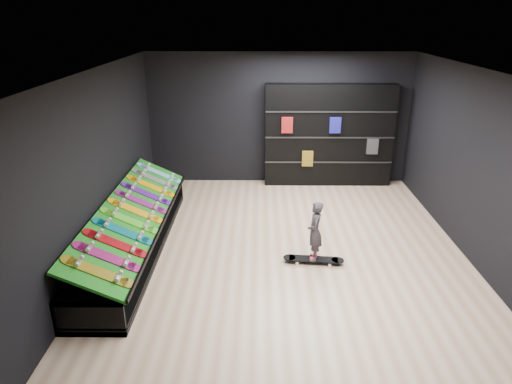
{
  "coord_description": "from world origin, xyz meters",
  "views": [
    {
      "loc": [
        -0.44,
        -6.88,
        3.8
      ],
      "look_at": [
        -0.5,
        0.2,
        1.0
      ],
      "focal_mm": 32.0,
      "sensor_mm": 36.0,
      "label": 1
    }
  ],
  "objects_px": {
    "display_rack": "(135,237)",
    "child": "(314,242)",
    "floor_skateboard": "(313,261)",
    "back_shelving": "(329,135)"
  },
  "relations": [
    {
      "from": "display_rack",
      "to": "floor_skateboard",
      "type": "distance_m",
      "value": 3.02
    },
    {
      "from": "display_rack",
      "to": "child",
      "type": "bearing_deg",
      "value": -7.84
    },
    {
      "from": "back_shelving",
      "to": "child",
      "type": "xyz_separation_m",
      "value": [
        -0.71,
        -3.73,
        -0.78
      ]
    },
    {
      "from": "back_shelving",
      "to": "child",
      "type": "relative_size",
      "value": 4.93
    },
    {
      "from": "display_rack",
      "to": "child",
      "type": "relative_size",
      "value": 7.61
    },
    {
      "from": "child",
      "to": "back_shelving",
      "type": "bearing_deg",
      "value": 175.37
    },
    {
      "from": "child",
      "to": "floor_skateboard",
      "type": "bearing_deg",
      "value": 180.0
    },
    {
      "from": "floor_skateboard",
      "to": "display_rack",
      "type": "bearing_deg",
      "value": 178.1
    },
    {
      "from": "floor_skateboard",
      "to": "child",
      "type": "distance_m",
      "value": 0.34
    },
    {
      "from": "floor_skateboard",
      "to": "child",
      "type": "relative_size",
      "value": 1.66
    }
  ]
}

